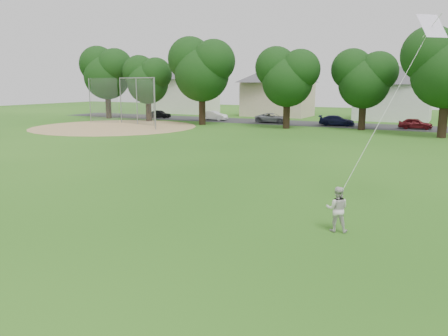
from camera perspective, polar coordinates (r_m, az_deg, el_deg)
The scene contains 9 objects.
ground at distance 12.56m, azimuth -10.15°, elevation -11.34°, with size 160.00×160.00×0.00m, color #1E4F12.
street at distance 51.83m, azimuth 19.69°, elevation 5.10°, with size 90.00×7.00×0.01m, color #2D2D30.
dirt_infield at distance 50.04m, azimuth -14.09°, elevation 5.23°, with size 18.00×18.00×0.02m, color #9E7F51.
older_boy at distance 14.61m, azimuth 14.56°, elevation -5.22°, with size 0.73×0.57×1.49m, color beige.
kite at distance 15.61m, azimuth 20.45°, elevation 7.17°, with size 1.69×2.35×6.94m.
baseball_backstop at distance 52.13m, azimuth -11.84°, elevation 8.50°, with size 11.91×4.58×5.37m.
tree_row at distance 45.28m, azimuth 22.57°, elevation 12.39°, with size 82.18×9.07×11.73m.
parked_cars at distance 51.22m, azimuth 16.75°, elevation 5.88°, with size 53.65×2.31×1.30m.
house_row at distance 61.43m, azimuth 22.25°, elevation 10.40°, with size 77.32×13.51×10.23m.
Camera 1 is at (7.25, -9.10, 4.73)m, focal length 35.00 mm.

